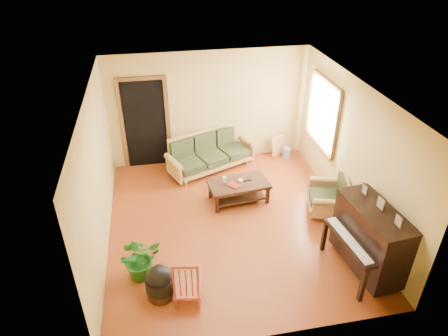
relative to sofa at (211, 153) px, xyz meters
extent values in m
plane|color=#60230C|center=(0.05, -2.00, -0.42)|extent=(5.00, 5.00, 0.00)
cube|color=black|center=(-1.40, 0.48, 0.60)|extent=(1.08, 0.16, 2.05)
cube|color=white|center=(2.26, -0.70, 1.08)|extent=(0.12, 1.36, 1.46)
cube|color=#A3763B|center=(0.00, 0.00, 0.00)|extent=(2.14, 1.51, 0.85)
cube|color=black|center=(0.35, -1.33, -0.21)|extent=(1.25, 0.77, 0.43)
cube|color=#A3763B|center=(1.94, -1.98, -0.02)|extent=(0.96, 0.98, 0.80)
cube|color=black|center=(1.96, -3.55, 0.17)|extent=(0.92, 1.41, 1.18)
cylinder|color=black|center=(-1.34, -3.51, -0.21)|extent=(0.55, 0.55, 0.42)
cube|color=maroon|center=(-0.94, -3.66, 0.00)|extent=(0.46, 0.49, 0.85)
cube|color=gold|center=(1.71, 0.34, -0.16)|extent=(0.40, 0.24, 0.53)
cylinder|color=#334699|center=(1.88, 0.20, -0.30)|extent=(0.25, 0.25, 0.25)
imported|color=#1B5C1A|center=(-1.62, -3.04, -0.06)|extent=(0.82, 0.76, 0.73)
imported|color=maroon|center=(0.16, -1.47, 0.02)|extent=(0.27, 0.28, 0.02)
cylinder|color=silver|center=(0.07, -1.27, 0.07)|extent=(0.08, 0.08, 0.12)
cylinder|color=silver|center=(0.39, -1.32, 0.04)|extent=(0.10, 0.10, 0.06)
cube|color=black|center=(0.54, -1.29, 0.02)|extent=(0.16, 0.05, 0.02)
camera|label=1|loc=(-1.18, -7.81, 4.40)|focal=32.00mm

